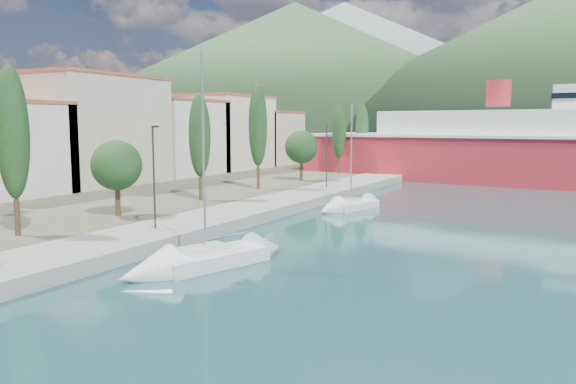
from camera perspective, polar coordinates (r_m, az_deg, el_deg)
The scene contains 8 objects.
ground at distance 131.86m, azimuth 22.41°, elevation 3.34°, with size 1400.00×1400.00×0.00m, color #1C4647.
quay at distance 43.75m, azimuth -2.95°, elevation -1.71°, with size 5.00×88.00×0.80m, color gray.
land_strip at distance 76.84m, azimuth -23.79°, elevation 1.38°, with size 70.00×148.00×0.70m, color #565644.
town_buildings at distance 66.03m, azimuth -15.30°, elevation 5.45°, with size 9.20×69.20×11.30m.
tree_row at distance 51.40m, azimuth -4.97°, elevation 5.28°, with size 3.66×62.35×10.03m.
lamp_posts at distance 34.84m, azimuth -11.96°, elevation 2.05°, with size 0.15×45.58×6.06m.
sailboat_near at distance 27.07m, azimuth -11.03°, elevation -7.40°, with size 4.59×8.15×11.23m.
sailboat_mid at distance 45.31m, azimuth 5.41°, elevation -1.60°, with size 3.68×6.72×9.42m.
Camera 1 is at (13.43, -11.00, 6.92)m, focal length 35.00 mm.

